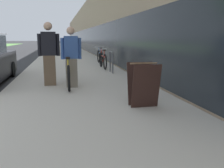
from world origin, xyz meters
name	(u,v)px	position (x,y,z in m)	size (l,w,h in m)	color
sidewalk_slab	(66,52)	(5.58, 21.00, 0.06)	(4.22, 70.00, 0.12)	#BCB5A5
storefront_facade	(117,30)	(12.72, 29.00, 2.55)	(10.01, 70.00, 5.10)	tan
tandem_bicycle	(68,73)	(5.22, 2.65, 0.49)	(0.52, 2.54, 0.88)	black
person_rider	(71,57)	(5.32, 2.33, 0.96)	(0.57, 0.22, 1.69)	#756B5B
person_bystander	(49,54)	(4.70, 2.75, 1.04)	(0.62, 0.24, 1.83)	brown
bike_rack_hoop	(111,60)	(7.02, 5.02, 0.63)	(0.05, 0.60, 0.84)	#4C4C51
cruiser_bike_nearest	(103,60)	(6.91, 6.46, 0.49)	(0.52, 1.83, 0.87)	black
cruiser_bike_middle	(100,57)	(7.12, 8.62, 0.49)	(0.52, 1.69, 0.87)	black
sandwich_board_sign	(143,84)	(6.66, 0.02, 0.57)	(0.56, 0.56, 0.90)	#331E19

